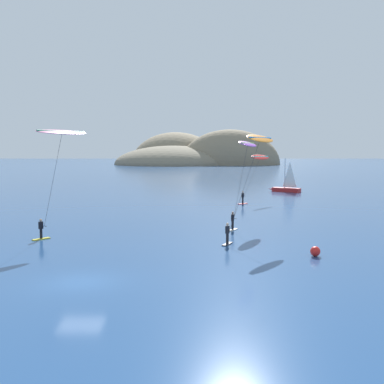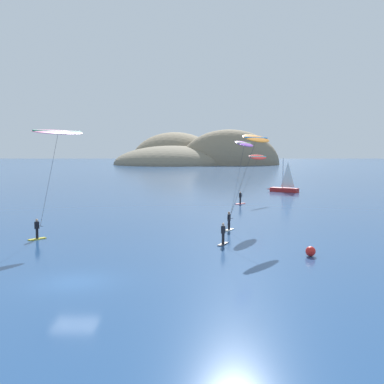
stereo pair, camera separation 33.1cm
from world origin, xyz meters
name	(u,v)px [view 1 (the left image)]	position (x,y,z in m)	size (l,w,h in m)	color
ground_plane	(78,282)	(0.00, 0.00, 0.00)	(600.00, 600.00, 0.00)	navy
headland_island	(188,164)	(5.43, 194.59, 0.00)	(73.39, 64.89, 30.82)	#7A705B
sailboat_near	(282,188)	(22.08, 55.17, 0.64)	(5.34, 4.33, 5.70)	#B22323
kitesurfer_pink	(58,140)	(-4.88, 14.48, 8.15)	(4.12, 5.32, 9.13)	yellow
kitesurfer_purple	(244,150)	(11.68, 21.26, 7.30)	(3.93, 7.98, 8.27)	silver
kitesurfer_red	(256,161)	(15.58, 40.79, 5.63)	(5.38, 6.51, 6.61)	red
kitesurfer_orange	(255,146)	(11.87, 14.79, 7.63)	(5.43, 7.71, 8.73)	#2D2D33
marker_buoy	(313,251)	(14.86, 6.46, 0.35)	(0.70, 0.70, 0.70)	red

